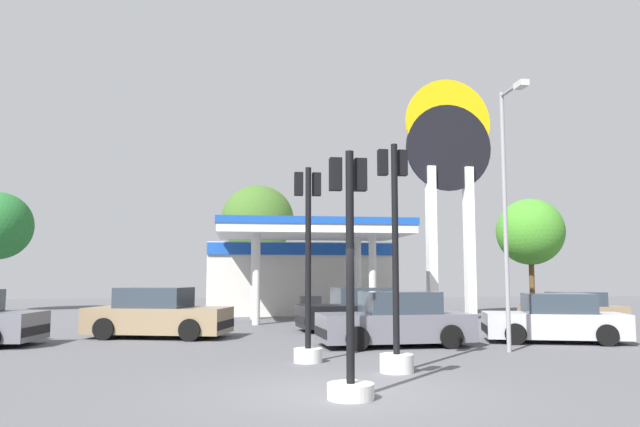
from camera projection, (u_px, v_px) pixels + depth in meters
ground_plane at (338, 393)px, 10.65m from camera, size 90.00×90.00×0.00m
gas_station at (298, 274)px, 33.23m from camera, size 9.54×13.11×4.43m
station_pole_sign at (449, 165)px, 29.62m from camera, size 4.22×0.56×11.60m
car_0 at (158, 315)px, 20.19m from camera, size 4.93×3.07×1.64m
car_1 at (360, 311)px, 22.62m from camera, size 4.61×2.35×1.59m
car_3 at (554, 320)px, 18.77m from camera, size 4.47×2.82×1.49m
car_4 at (395, 321)px, 17.78m from camera, size 4.50×2.23×1.57m
car_6 at (574, 311)px, 24.02m from camera, size 3.89×1.80×1.39m
traffic_signal_0 at (395, 295)px, 13.13m from camera, size 0.72×0.72×4.91m
traffic_signal_1 at (308, 288)px, 14.63m from camera, size 0.68×0.70×4.66m
traffic_signal_2 at (350, 309)px, 10.33m from camera, size 0.79×0.79×4.18m
tree_1 at (258, 220)px, 35.99m from camera, size 4.25×4.25×7.33m
tree_2 at (530, 232)px, 38.30m from camera, size 4.17×4.17×6.83m
corner_streetlamp at (508, 193)px, 16.59m from camera, size 0.24×1.48×7.13m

